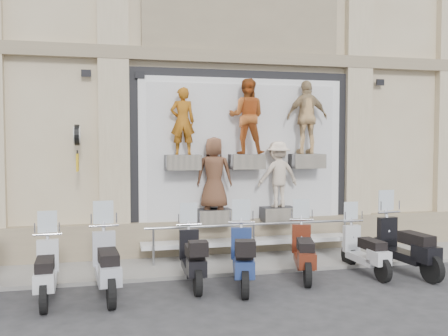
{
  "coord_description": "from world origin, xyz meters",
  "views": [
    {
      "loc": [
        -3.35,
        -8.91,
        2.81
      ],
      "look_at": [
        -0.73,
        1.9,
        2.22
      ],
      "focal_mm": 40.0,
      "sensor_mm": 36.0,
      "label": 1
    }
  ],
  "objects_px": {
    "clock_sign_bracket": "(77,142)",
    "scooter_h": "(406,233)",
    "scooter_f": "(304,240)",
    "scooter_d": "(193,246)",
    "scooter_g": "(365,240)",
    "guard_rail": "(254,243)",
    "scooter_b": "(46,258)",
    "scooter_e": "(243,245)",
    "scooter_c": "(107,251)"
  },
  "relations": [
    {
      "from": "clock_sign_bracket",
      "to": "scooter_h",
      "type": "relative_size",
      "value": 0.48
    },
    {
      "from": "scooter_f",
      "to": "scooter_d",
      "type": "bearing_deg",
      "value": -162.78
    },
    {
      "from": "scooter_d",
      "to": "scooter_g",
      "type": "distance_m",
      "value": 3.69
    },
    {
      "from": "scooter_d",
      "to": "scooter_g",
      "type": "relative_size",
      "value": 1.05
    },
    {
      "from": "guard_rail",
      "to": "scooter_d",
      "type": "height_order",
      "value": "scooter_d"
    },
    {
      "from": "clock_sign_bracket",
      "to": "scooter_d",
      "type": "bearing_deg",
      "value": -40.5
    },
    {
      "from": "clock_sign_bracket",
      "to": "scooter_f",
      "type": "relative_size",
      "value": 0.53
    },
    {
      "from": "scooter_b",
      "to": "scooter_g",
      "type": "xyz_separation_m",
      "value": [
        6.37,
        0.29,
        -0.02
      ]
    },
    {
      "from": "scooter_g",
      "to": "scooter_e",
      "type": "bearing_deg",
      "value": -176.17
    },
    {
      "from": "guard_rail",
      "to": "scooter_c",
      "type": "bearing_deg",
      "value": -152.35
    },
    {
      "from": "scooter_d",
      "to": "scooter_h",
      "type": "relative_size",
      "value": 0.9
    },
    {
      "from": "clock_sign_bracket",
      "to": "scooter_g",
      "type": "distance_m",
      "value": 6.56
    },
    {
      "from": "scooter_f",
      "to": "scooter_g",
      "type": "bearing_deg",
      "value": 14.58
    },
    {
      "from": "scooter_e",
      "to": "scooter_g",
      "type": "relative_size",
      "value": 1.11
    },
    {
      "from": "clock_sign_bracket",
      "to": "scooter_g",
      "type": "height_order",
      "value": "clock_sign_bracket"
    },
    {
      "from": "scooter_e",
      "to": "scooter_f",
      "type": "bearing_deg",
      "value": 27.1
    },
    {
      "from": "scooter_d",
      "to": "guard_rail",
      "type": "bearing_deg",
      "value": 42.93
    },
    {
      "from": "scooter_b",
      "to": "scooter_f",
      "type": "height_order",
      "value": "scooter_f"
    },
    {
      "from": "guard_rail",
      "to": "scooter_e",
      "type": "xyz_separation_m",
      "value": [
        -0.76,
        -1.78,
        0.35
      ]
    },
    {
      "from": "scooter_e",
      "to": "scooter_c",
      "type": "bearing_deg",
      "value": -168.19
    },
    {
      "from": "guard_rail",
      "to": "scooter_g",
      "type": "height_order",
      "value": "scooter_g"
    },
    {
      "from": "scooter_b",
      "to": "scooter_d",
      "type": "bearing_deg",
      "value": 4.56
    },
    {
      "from": "scooter_d",
      "to": "scooter_g",
      "type": "bearing_deg",
      "value": 1.88
    },
    {
      "from": "scooter_c",
      "to": "scooter_e",
      "type": "bearing_deg",
      "value": -5.58
    },
    {
      "from": "clock_sign_bracket",
      "to": "scooter_e",
      "type": "height_order",
      "value": "clock_sign_bracket"
    },
    {
      "from": "clock_sign_bracket",
      "to": "scooter_b",
      "type": "height_order",
      "value": "clock_sign_bracket"
    },
    {
      "from": "guard_rail",
      "to": "scooter_f",
      "type": "height_order",
      "value": "scooter_f"
    },
    {
      "from": "scooter_c",
      "to": "scooter_d",
      "type": "bearing_deg",
      "value": 5.94
    },
    {
      "from": "scooter_d",
      "to": "scooter_f",
      "type": "relative_size",
      "value": 0.99
    },
    {
      "from": "scooter_b",
      "to": "scooter_f",
      "type": "relative_size",
      "value": 0.97
    },
    {
      "from": "guard_rail",
      "to": "scooter_c",
      "type": "xyz_separation_m",
      "value": [
        -3.31,
        -1.73,
        0.37
      ]
    },
    {
      "from": "clock_sign_bracket",
      "to": "scooter_h",
      "type": "xyz_separation_m",
      "value": [
        6.78,
        -2.11,
        -1.94
      ]
    },
    {
      "from": "scooter_b",
      "to": "scooter_f",
      "type": "distance_m",
      "value": 5.02
    },
    {
      "from": "clock_sign_bracket",
      "to": "scooter_h",
      "type": "distance_m",
      "value": 7.36
    },
    {
      "from": "clock_sign_bracket",
      "to": "scooter_b",
      "type": "bearing_deg",
      "value": -101.48
    },
    {
      "from": "guard_rail",
      "to": "scooter_e",
      "type": "height_order",
      "value": "scooter_e"
    },
    {
      "from": "scooter_d",
      "to": "scooter_h",
      "type": "distance_m",
      "value": 4.57
    },
    {
      "from": "scooter_d",
      "to": "scooter_e",
      "type": "xyz_separation_m",
      "value": [
        0.92,
        -0.35,
        0.04
      ]
    },
    {
      "from": "scooter_b",
      "to": "scooter_f",
      "type": "xyz_separation_m",
      "value": [
        5.0,
        0.35,
        0.02
      ]
    },
    {
      "from": "guard_rail",
      "to": "scooter_b",
      "type": "distance_m",
      "value": 4.7
    },
    {
      "from": "clock_sign_bracket",
      "to": "scooter_b",
      "type": "relative_size",
      "value": 0.55
    },
    {
      "from": "scooter_d",
      "to": "scooter_g",
      "type": "height_order",
      "value": "scooter_d"
    },
    {
      "from": "scooter_e",
      "to": "scooter_h",
      "type": "relative_size",
      "value": 0.95
    },
    {
      "from": "scooter_c",
      "to": "scooter_d",
      "type": "height_order",
      "value": "scooter_c"
    },
    {
      "from": "scooter_g",
      "to": "scooter_h",
      "type": "relative_size",
      "value": 0.85
    },
    {
      "from": "scooter_b",
      "to": "scooter_c",
      "type": "distance_m",
      "value": 1.05
    },
    {
      "from": "guard_rail",
      "to": "scooter_h",
      "type": "bearing_deg",
      "value": -29.71
    },
    {
      "from": "clock_sign_bracket",
      "to": "scooter_h",
      "type": "height_order",
      "value": "clock_sign_bracket"
    },
    {
      "from": "scooter_g",
      "to": "scooter_c",
      "type": "bearing_deg",
      "value": -179.64
    },
    {
      "from": "scooter_c",
      "to": "scooter_g",
      "type": "xyz_separation_m",
      "value": [
        5.32,
        0.26,
        -0.1
      ]
    }
  ]
}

